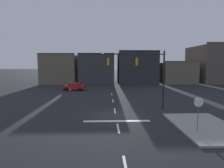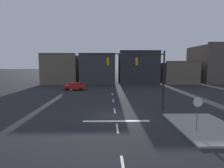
% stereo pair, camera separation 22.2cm
% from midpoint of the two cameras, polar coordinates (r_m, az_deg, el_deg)
% --- Properties ---
extents(ground_plane, '(400.00, 400.00, 0.00)m').
position_cam_midpoint_polar(ground_plane, '(20.11, 0.83, -9.58)').
color(ground_plane, '#232328').
extents(sidewalk_near_corner, '(5.00, 8.00, 0.15)m').
position_cam_midpoint_polar(sidewalk_near_corner, '(18.31, 26.31, -11.56)').
color(sidewalk_near_corner, gray).
rests_on(sidewalk_near_corner, ground).
extents(stop_bar_paint, '(6.40, 0.50, 0.01)m').
position_cam_midpoint_polar(stop_bar_paint, '(18.19, 1.13, -11.27)').
color(stop_bar_paint, silver).
rests_on(stop_bar_paint, ground).
extents(lane_centreline, '(0.16, 26.40, 0.01)m').
position_cam_midpoint_polar(lane_centreline, '(22.04, 0.58, -8.17)').
color(lane_centreline, silver).
rests_on(lane_centreline, ground).
extents(signal_mast_near_side, '(8.73, 0.97, 7.05)m').
position_cam_midpoint_polar(signal_mast_near_side, '(22.07, 9.16, 4.60)').
color(signal_mast_near_side, black).
rests_on(signal_mast_near_side, ground).
extents(stop_sign, '(0.76, 0.64, 2.83)m').
position_cam_midpoint_polar(stop_sign, '(16.27, 24.59, -6.12)').
color(stop_sign, '#56565B').
rests_on(stop_sign, ground).
extents(car_lot_nearside, '(4.57, 2.22, 1.61)m').
position_cam_midpoint_polar(car_lot_nearside, '(39.71, -11.68, -0.66)').
color(car_lot_nearside, '#A81E1E').
rests_on(car_lot_nearside, ground).
extents(building_row, '(57.14, 13.80, 11.27)m').
position_cam_midpoint_polar(building_row, '(56.72, 13.26, 4.87)').
color(building_row, '#665B4C').
rests_on(building_row, ground).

